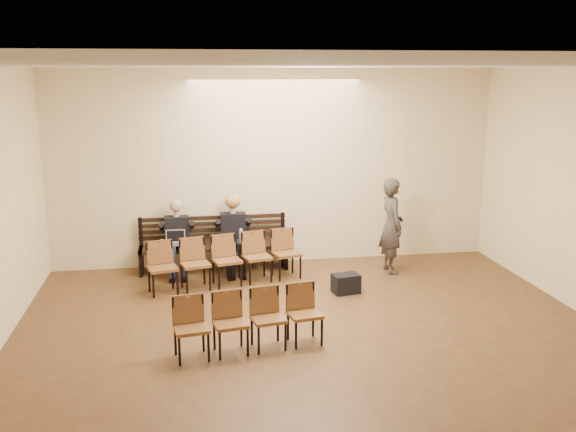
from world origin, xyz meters
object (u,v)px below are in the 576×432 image
chair_row_front (227,261)px  chair_row_back (250,322)px  bench (214,257)px  bag (346,284)px  passerby (392,219)px  laptop (176,245)px  seated_man (177,239)px  water_bottle (241,243)px  seated_woman (234,236)px

chair_row_front → chair_row_back: 2.58m
bench → bag: 2.53m
passerby → chair_row_front: size_ratio=0.75×
laptop → seated_man: bearing=88.0°
water_bottle → chair_row_front: 0.58m
laptop → passerby: passerby is taller
laptop → bag: (2.66, -1.21, -0.42)m
passerby → chair_row_back: bearing=133.2°
bag → passerby: passerby is taller
laptop → chair_row_front: chair_row_front is taller
water_bottle → bench: bearing=139.5°
bag → laptop: bearing=155.5°
laptop → water_bottle: water_bottle is taller
water_bottle → bag: size_ratio=0.60×
seated_man → laptop: 0.23m
water_bottle → passerby: 2.63m
laptop → seated_woman: bearing=16.8°
seated_man → chair_row_front: seated_man is taller
bench → chair_row_back: (0.27, -3.44, 0.16)m
bench → seated_woman: (0.35, -0.12, 0.41)m
laptop → water_bottle: 1.11m
bench → laptop: (-0.66, -0.34, 0.34)m
bench → passerby: passerby is taller
seated_man → bag: seated_man is taller
seated_woman → water_bottle: size_ratio=5.12×
water_bottle → laptop: bearing=177.5°
bench → bag: (2.00, -1.55, -0.07)m
chair_row_back → chair_row_front: bearing=83.0°
water_bottle → chair_row_front: bearing=-120.6°
seated_man → bag: 3.03m
bench → seated_man: size_ratio=2.08×
bench → seated_man: 0.76m
bench → passerby: bearing=-11.1°
water_bottle → bag: 1.99m
passerby → bag: bearing=129.8°
bench → water_bottle: water_bottle is taller
seated_man → chair_row_back: bearing=-74.8°
water_bottle → bag: bearing=-36.9°
bag → passerby: 1.62m
seated_woman → chair_row_front: 0.79m
seated_woman → water_bottle: bearing=-68.5°
water_bottle → chair_row_back: (-0.18, -3.06, -0.19)m
bench → chair_row_back: 3.46m
chair_row_back → seated_man: bearing=95.9°
chair_row_front → chair_row_back: size_ratio=1.36×
water_bottle → seated_man: bearing=166.2°
bag → chair_row_front: bearing=159.5°
seated_man → laptop: (-0.02, -0.22, -0.06)m
passerby → bench: bearing=76.4°
water_bottle → chair_row_back: bearing=-93.3°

